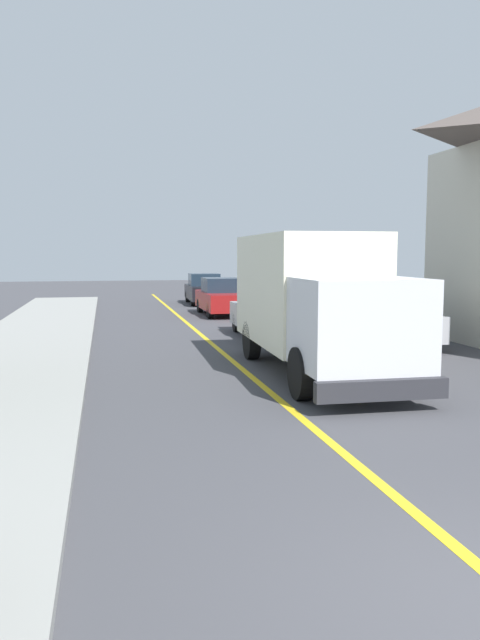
% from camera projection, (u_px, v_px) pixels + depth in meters
% --- Properties ---
extents(centre_line_yellow, '(0.16, 56.00, 0.01)m').
position_uv_depth(centre_line_yellow, '(244.00, 371.00, 14.34)').
color(centre_line_yellow, gold).
rests_on(centre_line_yellow, ground).
extents(box_truck, '(2.60, 7.24, 3.20)m').
position_uv_depth(box_truck, '(314.00, 297.00, 14.05)').
color(box_truck, '#F2EDCC').
rests_on(box_truck, ground).
extents(parked_car_near, '(1.94, 4.45, 1.67)m').
position_uv_depth(parked_car_near, '(268.00, 313.00, 20.22)').
color(parked_car_near, '#B7B7BC').
rests_on(parked_car_near, ground).
extents(parked_car_mid, '(1.80, 4.40, 1.67)m').
position_uv_depth(parked_car_mid, '(222.00, 297.00, 27.41)').
color(parked_car_mid, maroon).
rests_on(parked_car_mid, ground).
extents(parked_car_far, '(1.96, 4.46, 1.67)m').
position_uv_depth(parked_car_far, '(204.00, 289.00, 33.50)').
color(parked_car_far, black).
rests_on(parked_car_far, ground).
extents(parked_van_across, '(1.94, 4.45, 1.67)m').
position_uv_depth(parked_van_across, '(386.00, 318.00, 18.56)').
color(parked_van_across, '#B7B7BC').
rests_on(parked_van_across, ground).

